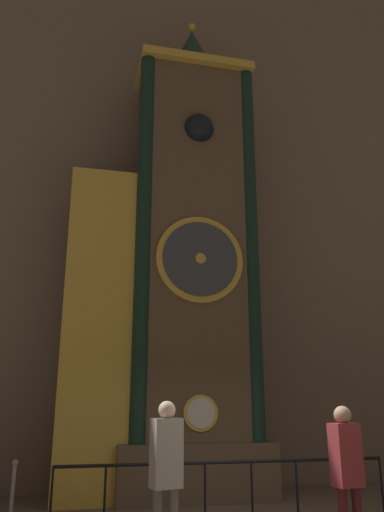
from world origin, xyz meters
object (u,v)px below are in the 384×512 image
at_px(visitor_near, 166,467).
at_px(visitor_far, 347,467).
at_px(stanchion_post, 11,512).
at_px(clock_tower, 173,269).

relative_size(visitor_near, visitor_far, 1.03).
distance_m(visitor_far, stanchion_post, 4.62).
height_order(clock_tower, visitor_far, clock_tower).
distance_m(visitor_near, stanchion_post, 2.81).
relative_size(visitor_near, stanchion_post, 1.78).
height_order(visitor_far, stanchion_post, visitor_far).
xyz_separation_m(visitor_near, visitor_far, (2.16, -0.21, -0.03)).
bearing_deg(visitor_far, visitor_near, 164.24).
bearing_deg(stanchion_post, clock_tower, 40.56).
bearing_deg(clock_tower, visitor_far, -74.21).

